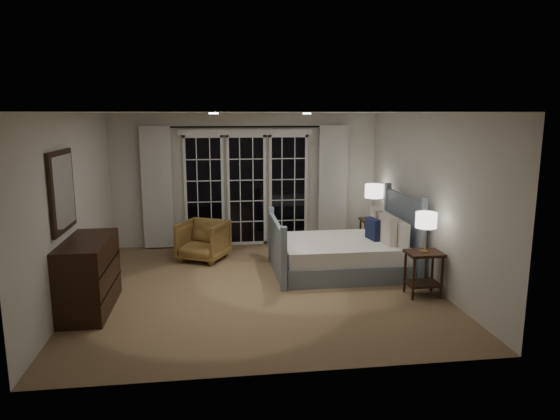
{
  "coord_description": "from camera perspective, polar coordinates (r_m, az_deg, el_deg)",
  "views": [
    {
      "loc": [
        -0.63,
        -6.92,
        2.48
      ],
      "look_at": [
        0.37,
        0.44,
        1.05
      ],
      "focal_mm": 32.0,
      "sensor_mm": 36.0,
      "label": 1
    }
  ],
  "objects": [
    {
      "name": "wall_back",
      "position": [
        9.52,
        -3.86,
        3.45
      ],
      "size": [
        5.0,
        0.02,
        2.5
      ],
      "primitive_type": "cube",
      "color": "beige",
      "rests_on": "floor"
    },
    {
      "name": "lamp_right",
      "position": [
        9.23,
        10.7,
        2.11
      ],
      "size": [
        0.33,
        0.33,
        0.64
      ],
      "color": "tan",
      "rests_on": "nightstand_right"
    },
    {
      "name": "mirror",
      "position": [
        6.68,
        -23.62,
        1.98
      ],
      "size": [
        0.05,
        0.85,
        1.0
      ],
      "color": "#311A10",
      "rests_on": "wall_left"
    },
    {
      "name": "bed",
      "position": [
        8.03,
        7.4,
        -4.83
      ],
      "size": [
        2.1,
        1.5,
        1.22
      ],
      "color": "gray",
      "rests_on": "floor"
    },
    {
      "name": "nightstand_left",
      "position": [
        7.19,
        16.09,
        -6.27
      ],
      "size": [
        0.48,
        0.38,
        0.62
      ],
      "color": "#311A10",
      "rests_on": "floor"
    },
    {
      "name": "downlight_a",
      "position": [
        7.65,
        3.11,
        10.97
      ],
      "size": [
        0.12,
        0.12,
        0.01
      ],
      "primitive_type": "cylinder",
      "color": "white",
      "rests_on": "ceiling"
    },
    {
      "name": "dresser",
      "position": [
        6.85,
        -21.01,
        -6.96
      ],
      "size": [
        0.55,
        1.31,
        0.93
      ],
      "color": "#311A10",
      "rests_on": "floor"
    },
    {
      "name": "downlight_b",
      "position": [
        6.52,
        -7.6,
        10.9
      ],
      "size": [
        0.12,
        0.12,
        0.01
      ],
      "primitive_type": "cylinder",
      "color": "white",
      "rests_on": "ceiling"
    },
    {
      "name": "armchair",
      "position": [
        8.68,
        -8.77,
        -3.47
      ],
      "size": [
        0.99,
        1.0,
        0.69
      ],
      "primitive_type": "imported",
      "rotation": [
        0.0,
        0.0,
        -0.47
      ],
      "color": "brown",
      "rests_on": "floor"
    },
    {
      "name": "wall_front",
      "position": [
        4.63,
        0.36,
        -4.51
      ],
      "size": [
        5.0,
        0.02,
        2.5
      ],
      "primitive_type": "cube",
      "color": "beige",
      "rests_on": "floor"
    },
    {
      "name": "wall_right",
      "position": [
        7.69,
        16.41,
        1.25
      ],
      "size": [
        0.02,
        5.0,
        2.5
      ],
      "primitive_type": "cube",
      "color": "beige",
      "rests_on": "floor"
    },
    {
      "name": "lamp_left",
      "position": [
        7.03,
        16.37,
        -1.18
      ],
      "size": [
        0.28,
        0.28,
        0.55
      ],
      "color": "tan",
      "rests_on": "nightstand_left"
    },
    {
      "name": "curtain_rod",
      "position": [
        9.34,
        -3.9,
        9.47
      ],
      "size": [
        3.5,
        0.03,
        0.03
      ],
      "primitive_type": "cylinder",
      "rotation": [
        0.0,
        1.57,
        0.0
      ],
      "color": "black",
      "rests_on": "wall_back"
    },
    {
      "name": "curtain_right",
      "position": [
        9.66,
        6.02,
        2.93
      ],
      "size": [
        0.55,
        0.1,
        2.25
      ],
      "primitive_type": "cube",
      "color": "silver",
      "rests_on": "curtain_rod"
    },
    {
      "name": "ceiling",
      "position": [
        6.94,
        -2.57,
        11.06
      ],
      "size": [
        5.0,
        5.0,
        0.0
      ],
      "primitive_type": "plane",
      "rotation": [
        3.14,
        0.0,
        0.0
      ],
      "color": "white",
      "rests_on": "wall_back"
    },
    {
      "name": "french_doors",
      "position": [
        9.5,
        -3.83,
        2.46
      ],
      "size": [
        2.5,
        0.04,
        2.2
      ],
      "color": "black",
      "rests_on": "wall_back"
    },
    {
      "name": "floor",
      "position": [
        7.37,
        -2.4,
        -8.76
      ],
      "size": [
        5.0,
        5.0,
        0.0
      ],
      "primitive_type": "plane",
      "color": "#8A684A",
      "rests_on": "ground"
    },
    {
      "name": "wall_left",
      "position": [
        7.27,
        -22.5,
        0.33
      ],
      "size": [
        0.02,
        5.0,
        2.5
      ],
      "primitive_type": "cube",
      "color": "beige",
      "rests_on": "floor"
    },
    {
      "name": "nightstand_right",
      "position": [
        9.37,
        10.55,
        -2.21
      ],
      "size": [
        0.45,
        0.36,
        0.59
      ],
      "color": "#311A10",
      "rests_on": "floor"
    },
    {
      "name": "curtain_left",
      "position": [
        9.45,
        -13.85,
        2.49
      ],
      "size": [
        0.55,
        0.1,
        2.25
      ],
      "primitive_type": "cube",
      "color": "silver",
      "rests_on": "curtain_rod"
    }
  ]
}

